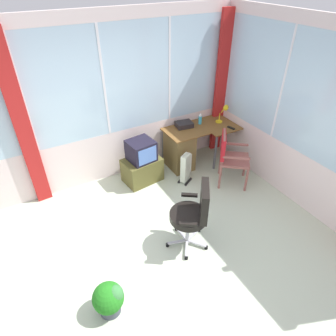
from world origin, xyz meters
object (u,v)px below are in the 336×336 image
Objects in this scene: tv_on_stand at (142,163)px; space_heater at (186,167)px; wooden_armchair at (228,153)px; potted_plant at (109,299)px; desk_lamp at (225,111)px; tv_remote at (231,128)px; office_chair at (194,212)px; paper_tray at (184,124)px; spray_bottle at (200,119)px; desk at (182,148)px.

tv_on_stand is 1.43× the size of space_heater.
potted_plant is (-2.61, -1.28, -0.37)m from wooden_armchair.
tv_remote is (-0.04, -0.27, -0.21)m from desk_lamp.
office_chair is 1.26× the size of tv_on_stand.
desk_lamp is 2.30× the size of tv_remote.
desk_lamp is at bearing 43.31° from office_chair.
tv_remote reaches higher than space_heater.
desk_lamp is 0.62× the size of space_heater.
paper_tray reaches higher than space_heater.
desk_lamp is 0.48m from spray_bottle.
tv_remote is 0.16× the size of wooden_armchair.
desk is 1.41× the size of wooden_armchair.
wooden_armchair is at bearing -92.34° from spray_bottle.
desk_lamp is at bearing 33.25° from potted_plant.
tv_on_stand is at bearing 149.13° from space_heater.
desk_lamp reaches higher than desk.
wooden_armchair is 1.49m from tv_on_stand.
spray_bottle is at bearing 7.00° from tv_on_stand.
spray_bottle is 1.39m from tv_on_stand.
tv_remote is at bearing 6.65° from space_heater.
space_heater is at bearing -30.87° from tv_on_stand.
paper_tray is 0.30× the size of office_chair.
office_chair is (-1.75, -1.65, -0.35)m from desk_lamp.
space_heater is at bearing 149.45° from wooden_armchair.
tv_on_stand is at bearing 155.20° from tv_remote.
space_heater is at bearing -138.97° from spray_bottle.
tv_remote is 0.86m from paper_tray.
paper_tray is 0.84m from space_heater.
tv_on_stand is at bearing -173.00° from spray_bottle.
desk_lamp is 0.34× the size of office_chair.
space_heater is at bearing -112.46° from desk.
office_chair is at bearing -116.78° from desk.
potted_plant is at bearing -136.48° from desk.
tv_remote is 3.55m from potted_plant.
office_chair reaches higher than paper_tray.
tv_remote is 0.15× the size of office_chair.
tv_on_stand is (0.02, 1.66, -0.24)m from office_chair.
office_chair is at bearing -144.55° from wooden_armchair.
paper_tray is 1.01m from wooden_armchair.
office_chair is at bearing -136.69° from desk_lamp.
desk is 0.43m from paper_tray.
desk is at bearing 67.54° from space_heater.
wooden_armchair is at bearing 26.14° from potted_plant.
desk_lamp reaches higher than wooden_armchair.
spray_bottle is 0.33m from paper_tray.
wooden_armchair is at bearing -122.54° from desk_lamp.
office_chair reaches higher than wooden_armchair.
desk is 0.85m from tv_on_stand.
wooden_armchair reaches higher than paper_tray.
spray_bottle is 0.39× the size of space_heater.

